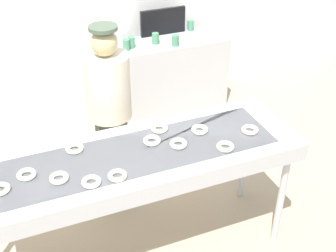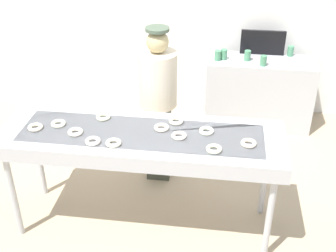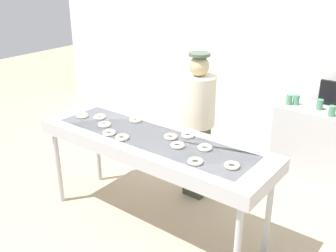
{
  "view_description": "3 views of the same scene",
  "coord_description": "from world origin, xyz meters",
  "px_view_note": "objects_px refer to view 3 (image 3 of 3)",
  "views": [
    {
      "loc": [
        -0.75,
        -2.44,
        2.88
      ],
      "look_at": [
        0.32,
        0.17,
        1.04
      ],
      "focal_mm": 48.65,
      "sensor_mm": 36.0,
      "label": 1
    },
    {
      "loc": [
        0.64,
        -3.06,
        2.91
      ],
      "look_at": [
        0.2,
        0.21,
        0.95
      ],
      "focal_mm": 47.03,
      "sensor_mm": 36.0,
      "label": 2
    },
    {
      "loc": [
        2.14,
        -2.56,
        2.51
      ],
      "look_at": [
        0.09,
        0.13,
        1.08
      ],
      "focal_mm": 41.88,
      "sensor_mm": 36.0,
      "label": 3
    }
  ],
  "objects_px": {
    "sugar_donut_6": "(122,137)",
    "sugar_donut_7": "(170,137)",
    "sugar_donut_2": "(205,148)",
    "sugar_donut_4": "(232,165)",
    "prep_counter": "(329,146)",
    "worker_baker": "(198,117)",
    "paper_cup_4": "(289,100)",
    "sugar_donut_1": "(136,120)",
    "sugar_donut_8": "(178,145)",
    "sugar_donut_9": "(109,133)",
    "sugar_donut_5": "(188,135)",
    "paper_cup_2": "(332,111)",
    "sugar_donut_11": "(104,124)",
    "sugar_donut_3": "(100,117)",
    "fryer_conveyor": "(152,144)",
    "sugar_donut_10": "(195,161)",
    "paper_cup_3": "(296,100)",
    "paper_cup_1": "(320,104)",
    "sugar_donut_0": "(82,116)"
  },
  "relations": [
    {
      "from": "sugar_donut_0",
      "to": "sugar_donut_2",
      "type": "distance_m",
      "value": 1.44
    },
    {
      "from": "sugar_donut_8",
      "to": "paper_cup_3",
      "type": "bearing_deg",
      "value": 81.02
    },
    {
      "from": "paper_cup_4",
      "to": "sugar_donut_1",
      "type": "bearing_deg",
      "value": -118.14
    },
    {
      "from": "sugar_donut_7",
      "to": "sugar_donut_8",
      "type": "bearing_deg",
      "value": -33.84
    },
    {
      "from": "sugar_donut_7",
      "to": "sugar_donut_10",
      "type": "relative_size",
      "value": 1.0
    },
    {
      "from": "sugar_donut_8",
      "to": "paper_cup_3",
      "type": "distance_m",
      "value": 2.06
    },
    {
      "from": "sugar_donut_9",
      "to": "paper_cup_3",
      "type": "xyz_separation_m",
      "value": [
        1.0,
        2.2,
        -0.07
      ]
    },
    {
      "from": "paper_cup_2",
      "to": "paper_cup_1",
      "type": "bearing_deg",
      "value": 142.48
    },
    {
      "from": "sugar_donut_4",
      "to": "sugar_donut_9",
      "type": "bearing_deg",
      "value": -173.8
    },
    {
      "from": "sugar_donut_5",
      "to": "prep_counter",
      "type": "height_order",
      "value": "sugar_donut_5"
    },
    {
      "from": "prep_counter",
      "to": "paper_cup_1",
      "type": "height_order",
      "value": "paper_cup_1"
    },
    {
      "from": "sugar_donut_3",
      "to": "sugar_donut_5",
      "type": "xyz_separation_m",
      "value": [
        1.0,
        0.18,
        0.0
      ]
    },
    {
      "from": "sugar_donut_8",
      "to": "sugar_donut_9",
      "type": "distance_m",
      "value": 0.7
    },
    {
      "from": "sugar_donut_2",
      "to": "paper_cup_4",
      "type": "distance_m",
      "value": 1.89
    },
    {
      "from": "sugar_donut_9",
      "to": "paper_cup_2",
      "type": "xyz_separation_m",
      "value": [
        1.46,
        2.07,
        -0.07
      ]
    },
    {
      "from": "fryer_conveyor",
      "to": "sugar_donut_11",
      "type": "distance_m",
      "value": 0.55
    },
    {
      "from": "fryer_conveyor",
      "to": "sugar_donut_3",
      "type": "distance_m",
      "value": 0.73
    },
    {
      "from": "worker_baker",
      "to": "sugar_donut_5",
      "type": "bearing_deg",
      "value": 103.98
    },
    {
      "from": "sugar_donut_11",
      "to": "paper_cup_4",
      "type": "height_order",
      "value": "sugar_donut_11"
    },
    {
      "from": "sugar_donut_8",
      "to": "paper_cup_2",
      "type": "relative_size",
      "value": 1.02
    },
    {
      "from": "sugar_donut_4",
      "to": "sugar_donut_9",
      "type": "distance_m",
      "value": 1.25
    },
    {
      "from": "sugar_donut_6",
      "to": "paper_cup_1",
      "type": "bearing_deg",
      "value": 63.38
    },
    {
      "from": "sugar_donut_7",
      "to": "paper_cup_3",
      "type": "distance_m",
      "value": 1.98
    },
    {
      "from": "sugar_donut_3",
      "to": "sugar_donut_10",
      "type": "xyz_separation_m",
      "value": [
        1.34,
        -0.21,
        0.0
      ]
    },
    {
      "from": "sugar_donut_6",
      "to": "paper_cup_3",
      "type": "distance_m",
      "value": 2.36
    },
    {
      "from": "sugar_donut_2",
      "to": "prep_counter",
      "type": "distance_m",
      "value": 2.11
    },
    {
      "from": "sugar_donut_9",
      "to": "sugar_donut_5",
      "type": "bearing_deg",
      "value": 33.19
    },
    {
      "from": "sugar_donut_3",
      "to": "sugar_donut_6",
      "type": "xyz_separation_m",
      "value": [
        0.54,
        -0.23,
        0.0
      ]
    },
    {
      "from": "sugar_donut_8",
      "to": "paper_cup_2",
      "type": "xyz_separation_m",
      "value": [
        0.78,
        1.9,
        -0.07
      ]
    },
    {
      "from": "sugar_donut_4",
      "to": "paper_cup_1",
      "type": "distance_m",
      "value": 2.08
    },
    {
      "from": "sugar_donut_3",
      "to": "sugar_donut_8",
      "type": "xyz_separation_m",
      "value": [
        1.05,
        -0.06,
        0.0
      ]
    },
    {
      "from": "sugar_donut_4",
      "to": "worker_baker",
      "type": "distance_m",
      "value": 1.17
    },
    {
      "from": "sugar_donut_11",
      "to": "paper_cup_1",
      "type": "distance_m",
      "value": 2.55
    },
    {
      "from": "sugar_donut_0",
      "to": "paper_cup_2",
      "type": "xyz_separation_m",
      "value": [
        2.0,
        1.92,
        -0.07
      ]
    },
    {
      "from": "sugar_donut_5",
      "to": "paper_cup_2",
      "type": "height_order",
      "value": "sugar_donut_5"
    },
    {
      "from": "sugar_donut_7",
      "to": "prep_counter",
      "type": "relative_size",
      "value": 0.1
    },
    {
      "from": "sugar_donut_2",
      "to": "sugar_donut_4",
      "type": "distance_m",
      "value": 0.37
    },
    {
      "from": "sugar_donut_4",
      "to": "fryer_conveyor",
      "type": "bearing_deg",
      "value": 175.72
    },
    {
      "from": "sugar_donut_6",
      "to": "worker_baker",
      "type": "distance_m",
      "value": 0.97
    },
    {
      "from": "prep_counter",
      "to": "paper_cup_4",
      "type": "distance_m",
      "value": 0.74
    },
    {
      "from": "worker_baker",
      "to": "paper_cup_1",
      "type": "height_order",
      "value": "worker_baker"
    },
    {
      "from": "sugar_donut_10",
      "to": "paper_cup_3",
      "type": "relative_size",
      "value": 1.02
    },
    {
      "from": "sugar_donut_7",
      "to": "sugar_donut_11",
      "type": "height_order",
      "value": "same"
    },
    {
      "from": "sugar_donut_11",
      "to": "paper_cup_4",
      "type": "bearing_deg",
      "value": 61.57
    },
    {
      "from": "sugar_donut_6",
      "to": "sugar_donut_7",
      "type": "relative_size",
      "value": 1.0
    },
    {
      "from": "sugar_donut_4",
      "to": "sugar_donut_11",
      "type": "distance_m",
      "value": 1.42
    },
    {
      "from": "sugar_donut_2",
      "to": "prep_counter",
      "type": "xyz_separation_m",
      "value": [
        0.57,
        1.96,
        -0.57
      ]
    },
    {
      "from": "sugar_donut_9",
      "to": "prep_counter",
      "type": "relative_size",
      "value": 0.1
    },
    {
      "from": "sugar_donut_4",
      "to": "sugar_donut_5",
      "type": "distance_m",
      "value": 0.67
    },
    {
      "from": "sugar_donut_0",
      "to": "sugar_donut_7",
      "type": "distance_m",
      "value": 1.07
    }
  ]
}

